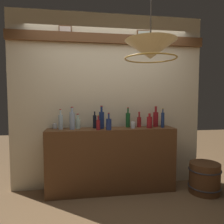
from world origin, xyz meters
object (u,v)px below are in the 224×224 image
Objects in this scene: liquor_bottle_tequila at (109,124)px; glass_tumbler_highball at (55,126)px; liquor_bottle_vermouth at (61,122)px; liquor_bottle_scotch at (149,122)px; liquor_bottle_brandy at (139,121)px; liquor_bottle_mezcal at (102,119)px; liquor_bottle_amaro at (78,123)px; glass_tumbler_rocks at (133,125)px; liquor_bottle_vodka at (163,120)px; wooden_barrel at (204,178)px; liquor_bottle_rye at (156,119)px; liquor_bottle_port at (72,120)px; liquor_bottle_bourbon at (95,121)px; pendant_lamp at (151,50)px; liquor_bottle_rum at (128,120)px; liquor_bottle_sherry at (98,124)px.

liquor_bottle_tequila reaches higher than glass_tumbler_highball.
liquor_bottle_vermouth is 0.16m from glass_tumbler_highball.
liquor_bottle_tequila is at bearing -171.84° from liquor_bottle_scotch.
liquor_bottle_brandy reaches higher than liquor_bottle_scotch.
liquor_bottle_mezcal reaches higher than liquor_bottle_scotch.
glass_tumbler_rocks is at bearing -7.77° from liquor_bottle_amaro.
liquor_bottle_vodka is 0.36m from liquor_bottle_brandy.
liquor_bottle_vodka reaches higher than wooden_barrel.
liquor_bottle_rye reaches higher than liquor_bottle_brandy.
liquor_bottle_port is (-1.37, 0.02, 0.01)m from liquor_bottle_vodka.
liquor_bottle_bourbon is 0.41× the size of pendant_lamp.
liquor_bottle_rum is 0.52m from liquor_bottle_bourbon.
liquor_bottle_brandy is 3.29× the size of glass_tumbler_highball.
glass_tumbler_rocks is 1.36× the size of glass_tumbler_highball.
liquor_bottle_brandy is 0.27m from liquor_bottle_rye.
liquor_bottle_tequila is (0.15, -0.01, 0.01)m from liquor_bottle_sherry.
liquor_bottle_port is 1.12× the size of liquor_bottle_vermouth.
liquor_bottle_sherry is 0.73× the size of liquor_bottle_vermouth.
liquor_bottle_port is at bearing -174.56° from liquor_bottle_rum.
glass_tumbler_highball is (-1.56, 0.05, -0.09)m from liquor_bottle_rye.
liquor_bottle_vodka is 1.22× the size of liquor_bottle_tequila.
glass_tumbler_highball is at bearing 172.00° from glass_tumbler_rocks.
liquor_bottle_port is at bearing 162.71° from liquor_bottle_sherry.
liquor_bottle_rum reaches higher than liquor_bottle_vermouth.
liquor_bottle_vermouth is at bearing -177.27° from liquor_bottle_rum.
liquor_bottle_rum is 0.96× the size of liquor_bottle_rye.
liquor_bottle_brandy reaches higher than wooden_barrel.
liquor_bottle_tequila is (-0.51, -0.21, -0.00)m from liquor_bottle_brandy.
liquor_bottle_vodka is at bearing 6.89° from liquor_bottle_tequila.
liquor_bottle_port reaches higher than liquor_bottle_amaro.
liquor_bottle_rye is 1.22m from liquor_bottle_amaro.
liquor_bottle_amaro is (-0.29, 0.19, 0.00)m from liquor_bottle_sherry.
glass_tumbler_highball is at bearing 172.52° from liquor_bottle_bourbon.
liquor_bottle_rum reaches higher than liquor_bottle_tequila.
liquor_bottle_rye is at bearing 39.23° from liquor_bottle_scotch.
wooden_barrel is (0.92, -0.34, -0.83)m from liquor_bottle_brandy.
liquor_bottle_vermouth is at bearing 177.90° from liquor_bottle_vodka.
liquor_bottle_port is 3.32× the size of glass_tumbler_rocks.
liquor_bottle_vermouth is at bearing -177.90° from liquor_bottle_bourbon.
liquor_bottle_mezcal reaches higher than liquor_bottle_sherry.
pendant_lamp reaches higher than liquor_bottle_scotch.
liquor_bottle_amaro is 2.06m from wooden_barrel.
liquor_bottle_port is 0.54m from liquor_bottle_tequila.
liquor_bottle_vodka is 1.01m from liquor_bottle_sherry.
pendant_lamp reaches higher than liquor_bottle_vodka.
liquor_bottle_vermouth is at bearing 169.06° from liquor_bottle_port.
pendant_lamp reaches higher than glass_tumbler_rocks.
liquor_bottle_vermouth is (-1.54, 0.06, -0.01)m from liquor_bottle_vodka.
liquor_bottle_scotch is 3.06× the size of glass_tumbler_highball.
liquor_bottle_tequila is (-0.85, -0.10, -0.04)m from liquor_bottle_vodka.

